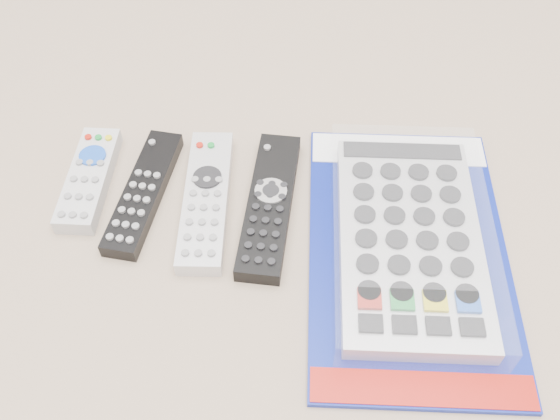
{
  "coord_description": "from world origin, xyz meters",
  "views": [
    {
      "loc": [
        0.06,
        -0.47,
        0.6
      ],
      "look_at": [
        0.04,
        -0.02,
        0.01
      ],
      "focal_mm": 40.0,
      "sensor_mm": 36.0,
      "label": 1
    }
  ],
  "objects_px": {
    "remote_slim_black": "(144,192)",
    "jumbo_remote_packaged": "(410,238)",
    "remote_silver_dvd": "(206,200)",
    "remote_large_black": "(270,205)",
    "remote_small_grey": "(89,179)"
  },
  "relations": [
    {
      "from": "remote_slim_black",
      "to": "jumbo_remote_packaged",
      "type": "distance_m",
      "value": 0.32
    },
    {
      "from": "remote_silver_dvd",
      "to": "remote_large_black",
      "type": "xyz_separation_m",
      "value": [
        0.08,
        -0.0,
        -0.0
      ]
    },
    {
      "from": "jumbo_remote_packaged",
      "to": "remote_silver_dvd",
      "type": "bearing_deg",
      "value": 166.92
    },
    {
      "from": "remote_small_grey",
      "to": "jumbo_remote_packaged",
      "type": "bearing_deg",
      "value": -11.24
    },
    {
      "from": "remote_silver_dvd",
      "to": "jumbo_remote_packaged",
      "type": "height_order",
      "value": "jumbo_remote_packaged"
    },
    {
      "from": "remote_small_grey",
      "to": "remote_large_black",
      "type": "height_order",
      "value": "same"
    },
    {
      "from": "remote_slim_black",
      "to": "remote_small_grey",
      "type": "bearing_deg",
      "value": 174.2
    },
    {
      "from": "remote_small_grey",
      "to": "remote_large_black",
      "type": "bearing_deg",
      "value": -7.17
    },
    {
      "from": "remote_small_grey",
      "to": "remote_silver_dvd",
      "type": "relative_size",
      "value": 0.76
    },
    {
      "from": "remote_small_grey",
      "to": "remote_large_black",
      "type": "xyz_separation_m",
      "value": [
        0.23,
        -0.03,
        -0.0
      ]
    },
    {
      "from": "remote_slim_black",
      "to": "remote_silver_dvd",
      "type": "height_order",
      "value": "remote_silver_dvd"
    },
    {
      "from": "remote_slim_black",
      "to": "remote_silver_dvd",
      "type": "xyz_separation_m",
      "value": [
        0.08,
        -0.01,
        0.0
      ]
    },
    {
      "from": "remote_slim_black",
      "to": "remote_large_black",
      "type": "height_order",
      "value": "remote_large_black"
    },
    {
      "from": "remote_slim_black",
      "to": "jumbo_remote_packaged",
      "type": "height_order",
      "value": "jumbo_remote_packaged"
    },
    {
      "from": "remote_silver_dvd",
      "to": "remote_small_grey",
      "type": "bearing_deg",
      "value": 168.24
    }
  ]
}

